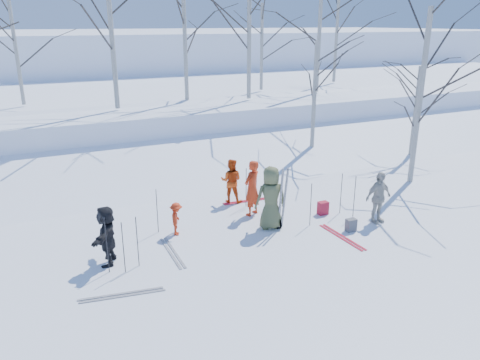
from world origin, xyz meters
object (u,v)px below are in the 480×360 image
skier_cream_east (378,197)px  backpack_red (323,208)px  skier_red_seated (176,219)px  skier_grey_west (107,235)px  skier_red_north (252,188)px  skier_redor_behind (231,181)px  dog (277,219)px  backpack_grey (351,225)px  skier_olive_center (271,198)px  backpack_dark (271,206)px

skier_cream_east → backpack_red: (-1.13, 1.21, -0.59)m
skier_red_seated → skier_grey_west: (-2.09, -0.88, 0.29)m
skier_red_north → skier_cream_east: bearing=118.5°
skier_grey_west → backpack_red: 6.82m
skier_redor_behind → skier_red_seated: skier_redor_behind is taller
skier_cream_east → dog: skier_cream_east is taller
dog → backpack_grey: bearing=137.8°
skier_red_seated → skier_cream_east: size_ratio=0.61×
skier_red_seated → skier_grey_west: skier_grey_west is taller
skier_olive_center → backpack_red: bearing=-165.6°
skier_red_north → skier_cream_east: skier_red_north is taller
skier_red_north → skier_grey_west: (-4.72, -1.28, -0.12)m
skier_red_north → skier_red_seated: size_ratio=1.84×
skier_olive_center → dog: bearing=-179.1°
backpack_dark → backpack_grey: bearing=-58.3°
skier_olive_center → skier_red_seated: (-2.67, 0.74, -0.46)m
skier_red_north → skier_red_seated: skier_red_north is taller
skier_redor_behind → backpack_red: size_ratio=3.61×
skier_olive_center → skier_cream_east: skier_olive_center is taller
skier_red_north → skier_redor_behind: size_ratio=1.18×
skier_red_seated → skier_grey_west: size_ratio=0.63×
skier_redor_behind → backpack_grey: size_ratio=3.99×
skier_red_north → backpack_red: 2.38m
skier_cream_east → skier_grey_west: (-7.92, 0.88, -0.03)m
skier_red_seated → skier_redor_behind: bearing=-32.2°
backpack_dark → skier_grey_west: bearing=-167.5°
skier_olive_center → backpack_red: size_ratio=4.53×
skier_cream_east → backpack_grey: size_ratio=4.23×
backpack_grey → skier_cream_east: bearing=10.3°
skier_red_seated → backpack_grey: skier_red_seated is taller
skier_red_seated → backpack_dark: bearing=-60.9°
skier_redor_behind → skier_olive_center: bearing=128.4°
dog → backpack_dark: (0.39, 1.09, -0.04)m
skier_olive_center → skier_cream_east: 3.32m
skier_olive_center → backpack_dark: (0.62, 1.06, -0.75)m
skier_olive_center → backpack_grey: bearing=157.9°
skier_redor_behind → backpack_red: bearing=168.6°
skier_olive_center → dog: size_ratio=3.41×
backpack_grey → backpack_dark: (-1.41, 2.29, 0.01)m
skier_redor_behind → backpack_grey: 4.32m
skier_cream_east → skier_grey_west: 7.97m
backpack_red → skier_grey_west: bearing=-177.2°
dog → skier_redor_behind: bearing=-89.4°
skier_olive_center → skier_red_seated: 2.81m
skier_red_seated → backpack_red: 4.74m
skier_olive_center → skier_red_seated: bearing=-6.4°
skier_red_seated → skier_cream_east: skier_cream_east is taller
skier_red_seated → backpack_grey: 5.11m
skier_grey_west → dog: skier_grey_west is taller
skier_redor_behind → backpack_red: 3.20m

